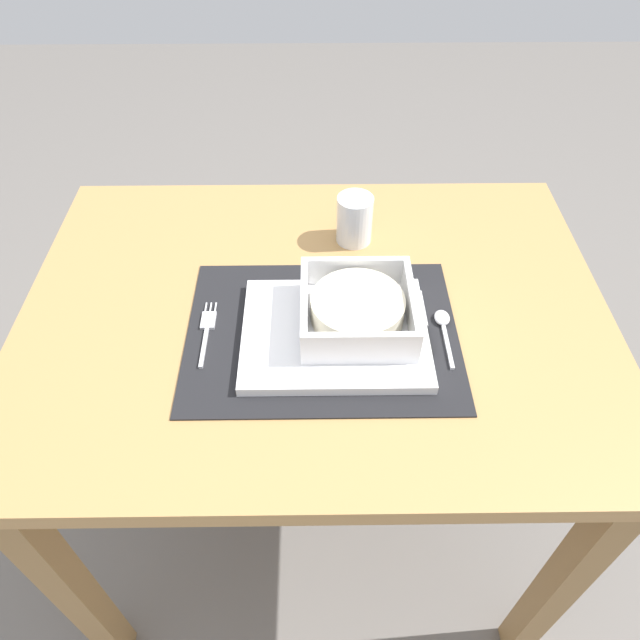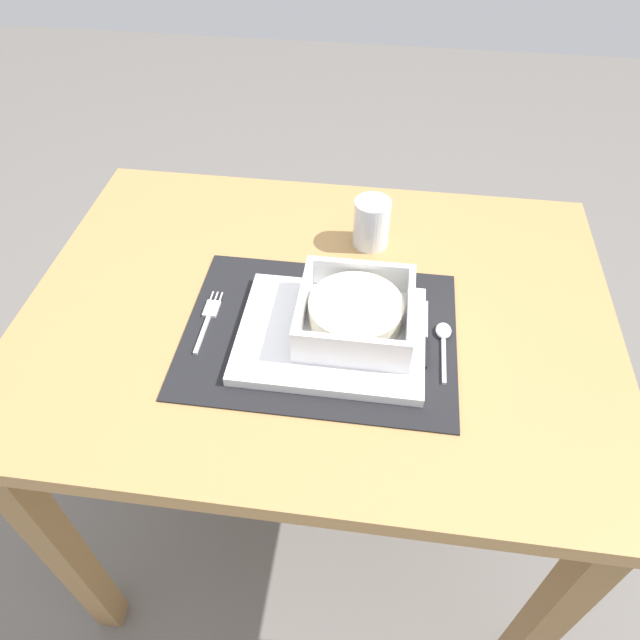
# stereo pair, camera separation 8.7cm
# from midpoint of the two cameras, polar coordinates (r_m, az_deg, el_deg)

# --- Properties ---
(ground_plane) EXTENTS (6.00, 6.00, 0.00)m
(ground_plane) POSITION_cam_midpoint_polar(r_m,az_deg,el_deg) (1.54, -2.15, -18.41)
(ground_plane) COLOR slate
(dining_table) EXTENTS (0.94, 0.70, 0.73)m
(dining_table) POSITION_cam_midpoint_polar(r_m,az_deg,el_deg) (1.01, -3.10, -3.26)
(dining_table) COLOR #B2844C
(dining_table) RESTS_ON ground
(placemat) EXTENTS (0.41, 0.31, 0.00)m
(placemat) POSITION_cam_midpoint_polar(r_m,az_deg,el_deg) (0.89, -2.79, -1.41)
(placemat) COLOR black
(placemat) RESTS_ON dining_table
(serving_plate) EXTENTS (0.28, 0.22, 0.02)m
(serving_plate) POSITION_cam_midpoint_polar(r_m,az_deg,el_deg) (0.87, -1.60, -1.44)
(serving_plate) COLOR white
(serving_plate) RESTS_ON placemat
(porridge_bowl) EXTENTS (0.17, 0.17, 0.06)m
(porridge_bowl) POSITION_cam_midpoint_polar(r_m,az_deg,el_deg) (0.86, 0.60, 0.82)
(porridge_bowl) COLOR white
(porridge_bowl) RESTS_ON serving_plate
(fork) EXTENTS (0.02, 0.13, 0.00)m
(fork) POSITION_cam_midpoint_polar(r_m,az_deg,el_deg) (0.92, -13.94, -0.94)
(fork) COLOR silver
(fork) RESTS_ON placemat
(spoon) EXTENTS (0.02, 0.12, 0.01)m
(spoon) POSITION_cam_midpoint_polar(r_m,az_deg,el_deg) (0.90, 9.16, -0.51)
(spoon) COLOR silver
(spoon) RESTS_ON placemat
(butter_knife) EXTENTS (0.01, 0.14, 0.01)m
(butter_knife) POSITION_cam_midpoint_polar(r_m,az_deg,el_deg) (0.90, 7.24, -0.75)
(butter_knife) COLOR black
(butter_knife) RESTS_ON placemat
(drinking_glass) EXTENTS (0.06, 0.06, 0.09)m
(drinking_glass) POSITION_cam_midpoint_polar(r_m,az_deg,el_deg) (1.03, 0.79, 9.53)
(drinking_glass) COLOR white
(drinking_glass) RESTS_ON dining_table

